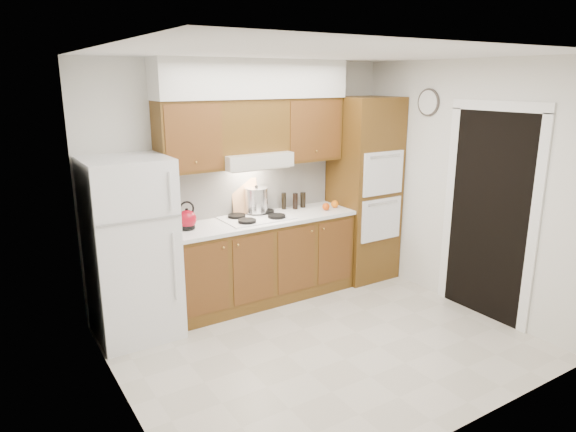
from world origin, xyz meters
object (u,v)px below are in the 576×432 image
Objects in this scene: fridge at (131,249)px; oven_cabinet at (363,189)px; stock_pot at (257,200)px; kettle at (187,219)px.

oven_cabinet is at bearing 0.70° from fridge.
fridge is at bearing -171.26° from stock_pot.
oven_cabinet is 2.25m from kettle.
fridge is 9.05× the size of kettle.
kettle is at bearing 7.23° from fridge.
oven_cabinet reaches higher than stock_pot.
stock_pot is (1.47, 0.23, 0.24)m from fridge.
oven_cabinet is 8.36× the size of stock_pot.
fridge reaches higher than kettle.
fridge is 0.62m from kettle.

